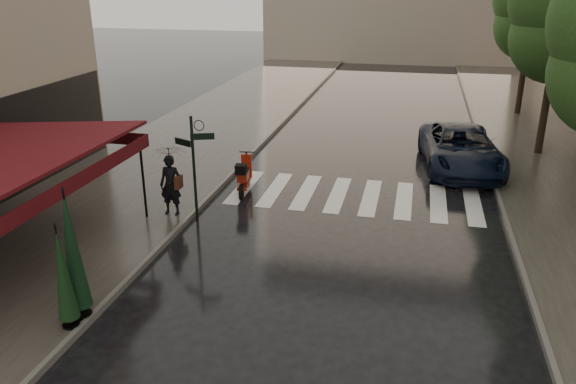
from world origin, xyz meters
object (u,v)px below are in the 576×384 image
at_px(pedestrian_with_umbrella, 169,159).
at_px(parasol_front, 72,250).
at_px(parked_car, 461,148).
at_px(parasol_back, 63,273).
at_px(scooter, 244,177).

relative_size(pedestrian_with_umbrella, parasol_front, 0.90).
xyz_separation_m(parked_car, parasol_front, (-8.04, -11.83, 0.86)).
height_order(pedestrian_with_umbrella, parasol_back, pedestrian_with_umbrella).
distance_m(scooter, parasol_front, 7.84).
height_order(scooter, parasol_back, parasol_back).
bearing_deg(parked_car, scooter, -155.81).
bearing_deg(pedestrian_with_umbrella, parasol_back, -86.79).
xyz_separation_m(pedestrian_with_umbrella, parasol_front, (0.35, -5.32, -0.16)).
height_order(parked_car, parasol_back, parasol_back).
distance_m(parasol_front, parasol_back, 0.50).
bearing_deg(parasol_front, parked_car, 55.82).
height_order(parasol_front, parasol_back, parasol_front).
relative_size(parked_car, parasol_back, 2.50).
height_order(pedestrian_with_umbrella, parked_car, pedestrian_with_umbrella).
xyz_separation_m(parasol_front, parasol_back, (-0.00, -0.38, -0.32)).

